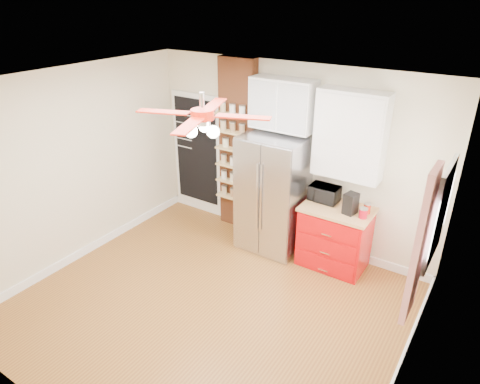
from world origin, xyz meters
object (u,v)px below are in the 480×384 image
Objects in this scene: coffee_maker at (351,204)px; pantry_jar_oats at (226,142)px; toaster_oven at (324,193)px; red_cabinet at (334,237)px; ceiling_fan at (202,115)px; fridge at (273,194)px; canister_left at (363,214)px.

pantry_jar_oats reaches higher than coffee_maker.
toaster_oven is 1.71m from pantry_jar_oats.
ceiling_fan reaches higher than red_cabinet.
canister_left is (1.34, -0.03, 0.09)m from fridge.
toaster_oven reaches higher than canister_left.
fridge is at bearing 178.77° from canister_left.
toaster_oven reaches higher than red_cabinet.
red_cabinet is at bearing -22.86° from toaster_oven.
red_cabinet is 7.41× the size of pantry_jar_oats.
red_cabinet is 2.35× the size of toaster_oven.
pantry_jar_oats is (-2.10, 0.17, 0.39)m from coffee_maker.
toaster_oven is (0.67, 1.79, -1.41)m from ceiling_fan.
coffee_maker reaches higher than canister_left.
red_cabinet is 2.75m from ceiling_fan.
fridge is 4.37× the size of toaster_oven.
fridge reaches higher than red_cabinet.
pantry_jar_oats is at bearing -172.97° from coffee_maker.
pantry_jar_oats is (-1.91, 0.12, 0.98)m from red_cabinet.
red_cabinet is 0.67× the size of ceiling_fan.
ceiling_fan is 3.49× the size of toaster_oven.
canister_left is (0.19, -0.03, -0.08)m from coffee_maker.
red_cabinet is 0.62m from coffee_maker.
pantry_jar_oats is at bearing 169.94° from fridge.
fridge is 0.75m from toaster_oven.
toaster_oven is 0.65m from canister_left.
red_cabinet is at bearing 61.29° from ceiling_fan.
toaster_oven is 3.23× the size of canister_left.
coffee_maker is at bearing 55.84° from ceiling_fan.
fridge is 14.10× the size of canister_left.
pantry_jar_oats is (-0.99, 1.80, -0.99)m from ceiling_fan.
red_cabinet is at bearing 175.81° from coffee_maker.
ceiling_fan is at bearing -118.71° from red_cabinet.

